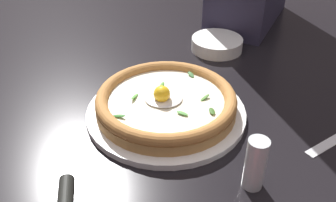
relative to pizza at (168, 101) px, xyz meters
name	(u,v)px	position (x,y,z in m)	size (l,w,h in m)	color
ground_plane	(164,131)	(0.00, 0.03, -0.05)	(2.40, 2.40, 0.03)	black
pizza_plate	(168,112)	(0.00, 0.00, -0.03)	(0.31, 0.31, 0.01)	white
pizza	(168,101)	(0.00, 0.00, 0.00)	(0.27, 0.27, 0.06)	#B07E43
side_bowl	(217,44)	(-0.09, -0.29, -0.02)	(0.13, 0.13, 0.03)	white
pepper_shaker	(255,164)	(-0.15, 0.17, 0.01)	(0.03, 0.03, 0.09)	silver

